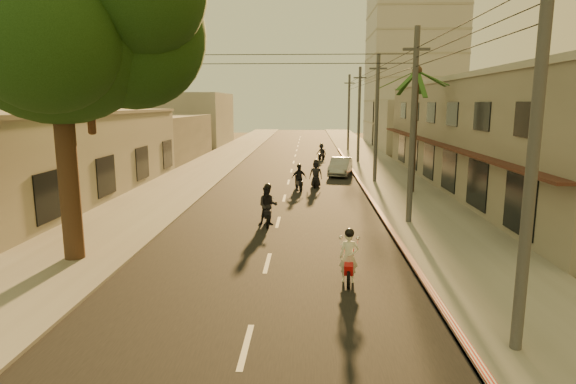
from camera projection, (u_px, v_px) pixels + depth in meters
name	position (u px, v px, depth m)	size (l,w,h in m)	color
ground	(262.00, 284.00, 15.20)	(160.00, 160.00, 0.00)	#383023
road	(288.00, 182.00, 34.85)	(10.00, 140.00, 0.02)	black
sidewalk_right	(393.00, 182.00, 34.53)	(5.00, 140.00, 0.12)	slate
sidewalk_left	(186.00, 181.00, 35.16)	(5.00, 140.00, 0.12)	slate
curb_stripe	(367.00, 194.00, 29.71)	(0.20, 60.00, 0.20)	red
shophouse_row	(499.00, 134.00, 31.64)	(8.80, 34.20, 7.30)	gray
left_building	(54.00, 154.00, 29.07)	(8.20, 24.20, 5.20)	#A6A195
distant_tower	(414.00, 43.00, 67.01)	(12.10, 12.10, 28.00)	#B7B5B2
broadleaf_tree	(69.00, 17.00, 16.05)	(9.60, 8.70, 12.10)	black
palm_tree	(417.00, 78.00, 29.29)	(5.00, 5.00, 8.20)	black
utility_poles	(377.00, 90.00, 33.41)	(1.20, 48.26, 9.00)	#38383A
filler_right	(412.00, 125.00, 58.28)	(8.00, 14.00, 6.00)	#A6A195
filler_left_near	(157.00, 138.00, 48.80)	(8.00, 14.00, 4.40)	#A6A195
filler_left_far	(197.00, 119.00, 66.25)	(8.00, 14.00, 7.00)	#A6A195
scooter_red	(349.00, 258.00, 15.27)	(0.73, 1.80, 1.77)	black
scooter_mid_a	(268.00, 206.00, 22.44)	(1.00, 2.02, 1.99)	black
scooter_mid_b	(299.00, 178.00, 31.38)	(1.16, 1.77, 1.77)	black
scooter_far_a	(316.00, 175.00, 32.67)	(1.00, 1.93, 1.90)	black
scooter_far_b	(321.00, 152.00, 48.59)	(1.44, 1.63, 1.69)	black
parked_car	(340.00, 167.00, 38.03)	(2.25, 4.47, 1.41)	#919298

